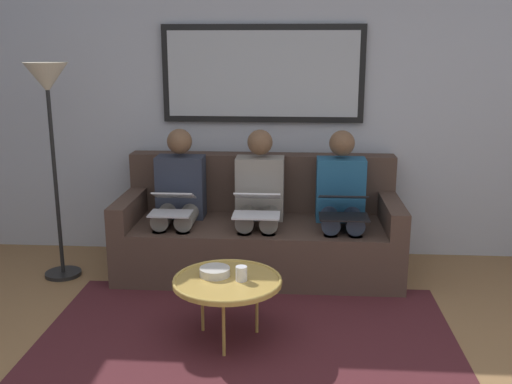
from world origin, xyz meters
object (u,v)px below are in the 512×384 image
at_px(laptop_white, 257,204).
at_px(standing_lamp, 49,102).
at_px(person_left, 341,200).
at_px(laptop_silver, 172,203).
at_px(couch, 260,232).
at_px(person_right, 179,197).
at_px(coffee_table, 227,281).
at_px(cup, 241,274).
at_px(bowl, 215,272).
at_px(person_middle, 259,199).
at_px(laptop_black, 343,206).
at_px(framed_mirror, 263,74).

relative_size(laptop_white, standing_lamp, 0.22).
distance_m(person_left, laptop_silver, 1.30).
height_order(couch, person_right, person_right).
height_order(coffee_table, standing_lamp, standing_lamp).
xyz_separation_m(couch, cup, (0.03, 1.23, 0.13)).
relative_size(coffee_table, laptop_silver, 1.93).
bearing_deg(laptop_white, couch, -90.00).
xyz_separation_m(bowl, laptop_silver, (0.44, -0.85, 0.20)).
bearing_deg(couch, laptop_white, 90.00).
height_order(person_left, person_middle, same).
relative_size(cup, bowl, 0.48).
distance_m(person_left, person_right, 1.28).
height_order(couch, laptop_black, couch).
bearing_deg(laptop_white, standing_lamp, -1.32).
bearing_deg(laptop_black, laptop_white, -0.41).
height_order(framed_mirror, laptop_black, framed_mirror).
relative_size(bowl, person_middle, 0.17).
height_order(bowl, person_middle, person_middle).
height_order(laptop_black, laptop_white, laptop_white).
distance_m(framed_mirror, person_left, 1.23).
distance_m(person_left, standing_lamp, 2.33).
relative_size(cup, person_middle, 0.08).
bearing_deg(laptop_black, coffee_table, 50.16).
xyz_separation_m(laptop_black, person_middle, (0.64, -0.24, -0.02)).
bearing_deg(bowl, person_middle, -100.58).
xyz_separation_m(couch, bowl, (0.20, 1.16, 0.11)).
distance_m(person_right, laptop_silver, 0.24).
distance_m(bowl, person_middle, 1.12).
height_order(person_middle, laptop_white, person_middle).
bearing_deg(couch, laptop_black, 154.31).
xyz_separation_m(person_middle, person_right, (0.64, 0.00, 0.00)).
relative_size(person_left, person_right, 1.00).
xyz_separation_m(person_right, laptop_silver, (0.00, 0.24, 0.01)).
bearing_deg(coffee_table, person_middle, -95.92).
xyz_separation_m(laptop_black, laptop_white, (0.64, -0.00, -0.00)).
bearing_deg(laptop_silver, person_right, -90.00).
height_order(couch, standing_lamp, standing_lamp).
distance_m(person_left, laptop_white, 0.68).
relative_size(couch, framed_mirror, 1.32).
xyz_separation_m(framed_mirror, bowl, (0.20, 1.55, -1.12)).
bearing_deg(laptop_silver, laptop_white, -179.58).
bearing_deg(coffee_table, framed_mirror, -94.24).
relative_size(cup, laptop_white, 0.25).
distance_m(cup, standing_lamp, 2.02).
relative_size(laptop_black, laptop_silver, 1.05).
distance_m(person_middle, person_right, 0.64).
distance_m(framed_mirror, standing_lamp, 1.69).
xyz_separation_m(bowl, person_left, (-0.84, -1.09, 0.18)).
height_order(person_left, laptop_white, person_left).
distance_m(coffee_table, bowl, 0.11).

